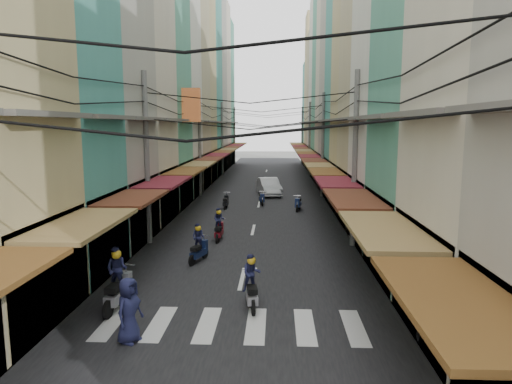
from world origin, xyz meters
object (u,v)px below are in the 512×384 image
(white_car, at_px, (269,195))
(traffic_sign, at_px, (407,227))
(market_umbrella, at_px, (413,227))
(bicycle, at_px, (388,255))

(white_car, bearing_deg, traffic_sign, -88.18)
(traffic_sign, bearing_deg, market_umbrella, 62.99)
(bicycle, relative_size, traffic_sign, 0.57)
(traffic_sign, bearing_deg, bicycle, 83.04)
(bicycle, height_order, traffic_sign, traffic_sign)
(bicycle, xyz_separation_m, market_umbrella, (-0.14, -3.83, 2.14))
(bicycle, bearing_deg, white_car, 4.32)
(bicycle, bearing_deg, market_umbrella, 164.00)
(bicycle, xyz_separation_m, traffic_sign, (-0.57, -4.66, 2.32))
(white_car, xyz_separation_m, traffic_sign, (5.02, -21.69, 2.32))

